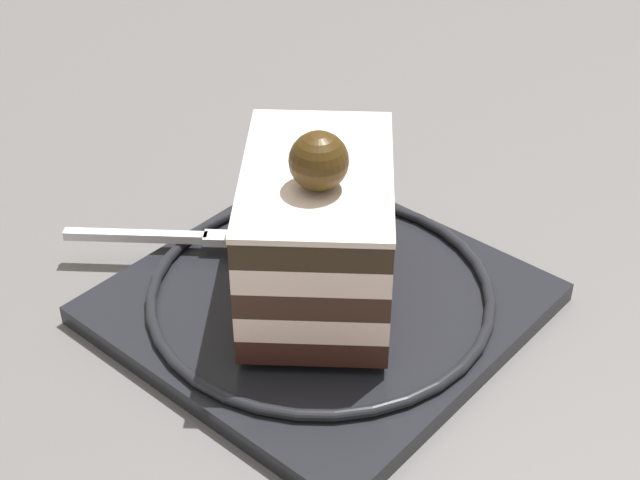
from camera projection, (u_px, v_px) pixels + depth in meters
The scene contains 4 objects.
ground_plane at pixel (286, 333), 0.48m from camera, with size 2.40×2.40×0.00m, color #555353.
dessert_plate at pixel (320, 299), 0.49m from camera, with size 0.21×0.21×0.02m.
cake_slice at pixel (320, 231), 0.46m from camera, with size 0.13×0.13×0.10m.
fork at pixel (180, 237), 0.52m from camera, with size 0.09×0.09×0.00m.
Camera 1 is at (-0.24, -0.27, 0.32)m, focal length 52.78 mm.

